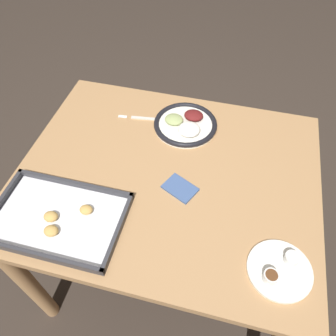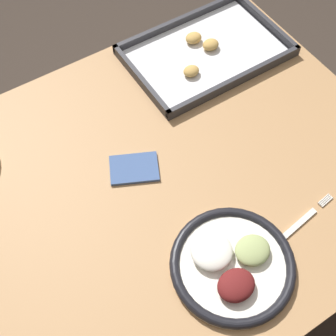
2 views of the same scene
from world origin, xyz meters
TOP-DOWN VIEW (x-y plane):
  - ground_plane at (0.00, 0.00)m, footprint 8.00×8.00m
  - dining_table at (0.00, 0.00)m, footprint 1.03×0.84m
  - dinner_plate at (-0.01, -0.24)m, footprint 0.25×0.25m
  - fork at (0.15, -0.25)m, footprint 0.20×0.04m
  - baking_tray at (0.28, 0.26)m, footprint 0.41×0.27m
  - napkin at (-0.06, 0.05)m, footprint 0.13×0.11m

SIDE VIEW (x-z plane):
  - ground_plane at x=0.00m, z-range 0.00..0.00m
  - dining_table at x=0.00m, z-range 0.25..0.99m
  - fork at x=0.15m, z-range 0.74..0.75m
  - napkin at x=-0.06m, z-range 0.74..0.75m
  - baking_tray at x=0.28m, z-range 0.73..0.77m
  - dinner_plate at x=-0.01m, z-range 0.73..0.77m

